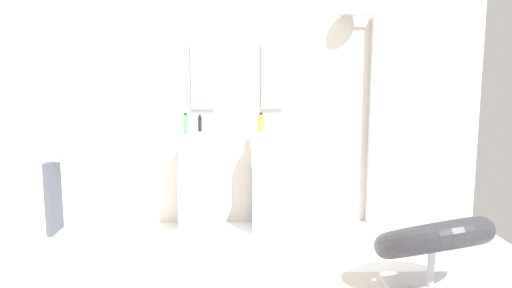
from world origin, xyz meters
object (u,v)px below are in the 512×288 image
(pedestal_sink_left, at_px, (202,181))
(soap_bottle_green, at_px, (186,124))
(pedestal_sink_right, at_px, (274,181))
(shower_column, at_px, (375,116))
(lounge_chair, at_px, (432,246))
(soap_bottle_amber, at_px, (261,123))
(towel_rack, at_px, (49,200))
(soap_bottle_black, at_px, (200,124))

(pedestal_sink_left, height_order, soap_bottle_green, soap_bottle_green)
(pedestal_sink_right, height_order, shower_column, shower_column)
(pedestal_sink_right, xyz_separation_m, lounge_chair, (0.97, -1.38, -0.13))
(soap_bottle_green, bearing_deg, soap_bottle_amber, 11.99)
(pedestal_sink_right, bearing_deg, soap_bottle_amber, 152.27)
(towel_rack, xyz_separation_m, soap_bottle_green, (0.81, 1.10, 0.40))
(pedestal_sink_right, distance_m, towel_rack, 2.01)
(towel_rack, bearing_deg, lounge_chair, -4.37)
(towel_rack, bearing_deg, soap_bottle_amber, 39.62)
(pedestal_sink_left, distance_m, pedestal_sink_right, 0.68)
(pedestal_sink_left, relative_size, shower_column, 0.51)
(soap_bottle_green, bearing_deg, soap_bottle_black, 60.51)
(pedestal_sink_left, height_order, towel_rack, pedestal_sink_left)
(pedestal_sink_right, xyz_separation_m, soap_bottle_amber, (-0.12, 0.06, 0.54))
(shower_column, height_order, lounge_chair, shower_column)
(pedestal_sink_left, distance_m, shower_column, 1.79)
(shower_column, height_order, soap_bottle_black, shower_column)
(pedestal_sink_right, height_order, soap_bottle_black, soap_bottle_black)
(soap_bottle_amber, bearing_deg, pedestal_sink_left, -173.62)
(pedestal_sink_right, xyz_separation_m, soap_bottle_black, (-0.69, 0.11, 0.53))
(shower_column, xyz_separation_m, soap_bottle_amber, (-1.12, -0.15, -0.05))
(pedestal_sink_right, relative_size, soap_bottle_black, 6.38)
(towel_rack, distance_m, soap_bottle_black, 1.63)
(shower_column, bearing_deg, towel_rack, -152.02)
(soap_bottle_black, bearing_deg, lounge_chair, -41.77)
(pedestal_sink_right, relative_size, soap_bottle_green, 5.41)
(pedestal_sink_right, xyz_separation_m, soap_bottle_green, (-0.80, -0.08, 0.55))
(pedestal_sink_right, distance_m, soap_bottle_black, 0.88)
(pedestal_sink_left, xyz_separation_m, soap_bottle_amber, (0.56, 0.06, 0.54))
(towel_rack, distance_m, soap_bottle_green, 1.42)
(soap_bottle_amber, bearing_deg, towel_rack, -140.38)
(soap_bottle_amber, distance_m, soap_bottle_black, 0.58)
(pedestal_sink_right, distance_m, shower_column, 1.18)
(pedestal_sink_right, distance_m, soap_bottle_green, 0.98)
(soap_bottle_green, bearing_deg, pedestal_sink_left, 33.08)
(lounge_chair, height_order, soap_bottle_green, soap_bottle_green)
(pedestal_sink_right, bearing_deg, soap_bottle_black, 170.86)
(shower_column, xyz_separation_m, lounge_chair, (-0.03, -1.59, -0.73))
(pedestal_sink_left, distance_m, soap_bottle_green, 0.57)
(pedestal_sink_right, bearing_deg, shower_column, 11.96)
(pedestal_sink_left, distance_m, lounge_chair, 2.15)
(shower_column, xyz_separation_m, towel_rack, (-2.62, -1.39, -0.45))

